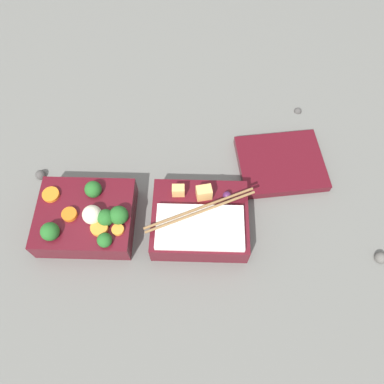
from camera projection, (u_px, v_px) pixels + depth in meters
name	position (u px, v px, depth m)	size (l,w,h in m)	color
ground_plane	(148.00, 224.00, 0.75)	(3.00, 3.00, 0.00)	slate
bento_tray_vegetable	(87.00, 219.00, 0.72)	(0.18, 0.15, 0.08)	#510F19
bento_tray_rice	(200.00, 219.00, 0.72)	(0.20, 0.15, 0.08)	#510F19
bento_lid	(281.00, 163.00, 0.80)	(0.18, 0.15, 0.02)	#510F19
pebble_0	(298.00, 110.00, 0.88)	(0.02, 0.02, 0.02)	#474442
pebble_1	(41.00, 175.00, 0.79)	(0.02, 0.02, 0.02)	#474442
pebble_2	(381.00, 258.00, 0.71)	(0.02, 0.02, 0.02)	#595651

